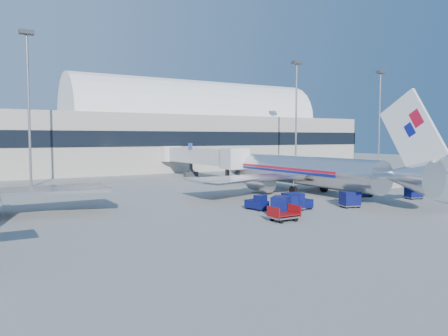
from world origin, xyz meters
TOP-DOWN VIEW (x-y plane):
  - ground at (0.00, 0.00)m, footprint 260.00×260.00m
  - terminal at (-13.60, 55.96)m, footprint 170.00×28.15m
  - airliner_main at (10.00, 4.51)m, footprint 32.00×37.26m
  - jetbridge_near at (7.60, 30.81)m, footprint 4.40×27.50m
  - mast_west at (-20.00, 30.00)m, footprint 2.00×1.20m
  - mast_east at (30.00, 30.00)m, footprint 2.00×1.20m
  - mast_far_east at (55.00, 30.00)m, footprint 2.00×1.20m
  - barrier_near at (18.00, 2.00)m, footprint 3.00×0.55m
  - barrier_mid at (21.30, 2.00)m, footprint 3.00×0.55m
  - barrier_far at (24.60, 2.00)m, footprint 3.00×0.55m
  - tug_lead at (0.40, -5.90)m, footprint 2.71×1.66m
  - tug_right at (13.44, -2.16)m, footprint 2.62×2.05m
  - tug_left at (-3.22, -3.72)m, footprint 1.56×2.54m
  - cart_train_a at (-0.35, -5.77)m, footprint 2.16×1.76m
  - cart_train_b at (-1.81, -6.55)m, footprint 2.09×1.73m
  - cart_train_c at (-3.35, -7.63)m, footprint 2.58×2.51m
  - cart_solo_near at (5.93, -7.34)m, footprint 2.18×1.86m
  - cart_solo_far at (17.13, -6.72)m, footprint 2.07×1.76m
  - cart_open_red at (-4.62, -9.74)m, footprint 2.50×1.79m

SIDE VIEW (x-z plane):
  - ground at x=0.00m, z-range 0.00..0.00m
  - barrier_near at x=18.00m, z-range 0.00..0.90m
  - barrier_mid at x=21.30m, z-range 0.00..0.90m
  - barrier_far at x=24.60m, z-range 0.00..0.90m
  - cart_open_red at x=-4.62m, z-range 0.14..0.81m
  - tug_right at x=13.44m, z-range -0.07..1.46m
  - tug_left at x=-3.22m, z-range -0.07..1.48m
  - tug_lead at x=0.40m, z-range -0.07..1.58m
  - cart_solo_far at x=17.13m, z-range 0.05..1.63m
  - cart_train_b at x=-1.81m, z-range 0.06..1.71m
  - cart_solo_near at x=5.93m, z-range 0.06..1.72m
  - cart_train_a at x=-0.35m, z-range 0.06..1.81m
  - cart_train_c at x=-3.35m, z-range 0.06..1.87m
  - airliner_main at x=10.00m, z-range -3.11..8.96m
  - jetbridge_near at x=7.60m, z-range 0.80..7.05m
  - terminal at x=-13.60m, z-range -2.98..18.02m
  - mast_west at x=-20.00m, z-range 3.49..26.09m
  - mast_east at x=30.00m, z-range 3.49..26.09m
  - mast_far_east at x=55.00m, z-range 3.49..26.09m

